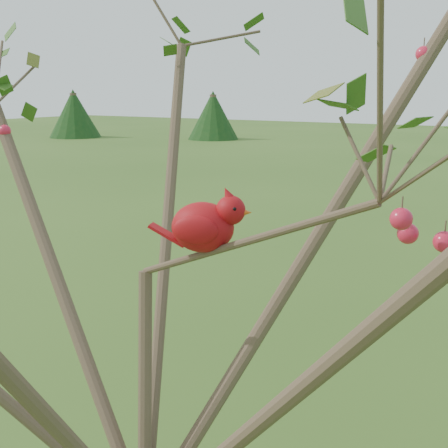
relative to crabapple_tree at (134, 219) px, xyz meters
The scene contains 2 objects.
crabapple_tree is the anchor object (origin of this frame).
cardinal 0.17m from the crabapple_tree, 43.14° to the left, with size 0.24×0.15×0.17m.
Camera 1 is at (0.83, -0.97, 2.40)m, focal length 45.00 mm.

